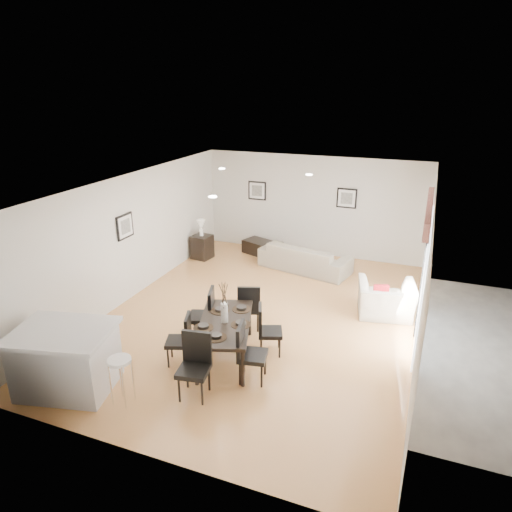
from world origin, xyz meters
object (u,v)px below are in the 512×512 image
at_px(armchair, 386,300).
at_px(coffee_table, 260,247).
at_px(dining_chair_efar, 266,327).
at_px(dining_chair_head, 195,361).
at_px(dining_chair_enear, 247,350).
at_px(dining_chair_foot, 249,305).
at_px(dining_chair_wfar, 206,312).
at_px(kitchen_island, 66,359).
at_px(bar_stool, 120,365).
at_px(side_table, 202,247).
at_px(dining_table, 225,325).
at_px(dining_chair_wnear, 183,337).
at_px(sofa, 305,257).

distance_m(armchair, coffee_table, 4.42).
relative_size(dining_chair_efar, dining_chair_head, 0.90).
bearing_deg(dining_chair_enear, dining_chair_head, 123.51).
xyz_separation_m(armchair, dining_chair_foot, (-2.37, -1.52, 0.17)).
height_order(dining_chair_wfar, kitchen_island, kitchen_island).
xyz_separation_m(coffee_table, bar_stool, (0.34, -6.67, 0.46)).
bearing_deg(dining_chair_enear, side_table, 23.54).
bearing_deg(dining_table, side_table, 103.99).
distance_m(dining_chair_wnear, kitchen_island, 1.81).
bearing_deg(armchair, dining_chair_foot, 21.49).
xyz_separation_m(sofa, dining_chair_head, (-0.23, -5.39, 0.23)).
xyz_separation_m(dining_chair_head, kitchen_island, (-1.90, -0.60, -0.05)).
distance_m(dining_chair_enear, side_table, 5.60).
xyz_separation_m(dining_table, dining_chair_efar, (0.60, 0.39, -0.12)).
distance_m(sofa, kitchen_island, 6.35).
xyz_separation_m(dining_chair_wnear, coffee_table, (-0.66, 5.44, -0.31)).
bearing_deg(dining_table, sofa, 69.20).
height_order(sofa, coffee_table, sofa).
relative_size(dining_chair_efar, kitchen_island, 0.54).
height_order(armchair, dining_table, armchair).
relative_size(dining_chair_head, bar_stool, 1.34).
distance_m(dining_chair_head, kitchen_island, 1.99).
height_order(coffee_table, bar_stool, bar_stool).
xyz_separation_m(dining_table, dining_chair_wnear, (-0.60, -0.39, -0.13)).
xyz_separation_m(sofa, kitchen_island, (-2.13, -5.98, 0.18)).
distance_m(dining_table, coffee_table, 5.22).
bearing_deg(dining_chair_enear, dining_chair_foot, 9.63).
xyz_separation_m(sofa, dining_table, (-0.21, -4.35, 0.29)).
bearing_deg(side_table, dining_table, -57.99).
height_order(armchair, dining_chair_enear, dining_chair_enear).
height_order(coffee_table, kitchen_island, kitchen_island).
bearing_deg(dining_chair_wnear, bar_stool, -34.58).
xyz_separation_m(dining_chair_head, coffee_table, (-1.24, 6.08, -0.38)).
distance_m(sofa, armchair, 2.83).
bearing_deg(dining_chair_enear, dining_chair_efar, -11.88).
relative_size(armchair, bar_stool, 1.47).
relative_size(dining_chair_wfar, bar_stool, 1.33).
height_order(dining_table, dining_chair_head, dining_chair_head).
bearing_deg(dining_chair_wnear, kitchen_island, -67.03).
bearing_deg(side_table, armchair, -17.85).
height_order(dining_chair_efar, kitchen_island, kitchen_island).
bearing_deg(dining_chair_wnear, coffee_table, 166.67).
relative_size(dining_chair_enear, dining_chair_head, 0.97).
xyz_separation_m(armchair, bar_stool, (-3.31, -4.18, 0.29)).
relative_size(dining_chair_wnear, coffee_table, 0.97).
bearing_deg(dining_table, coffee_table, 85.92).
bearing_deg(dining_chair_foot, dining_table, 69.81).
relative_size(dining_chair_wnear, kitchen_island, 0.54).
relative_size(dining_chair_wfar, dining_chair_enear, 1.02).
bearing_deg(coffee_table, dining_chair_wfar, -61.70).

